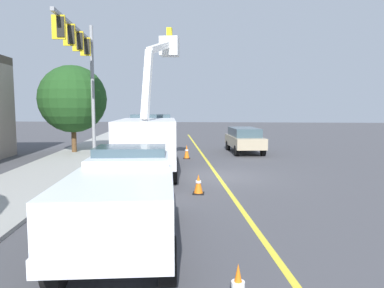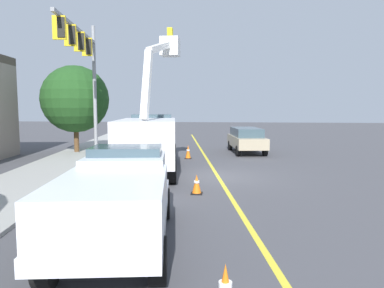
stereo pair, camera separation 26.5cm
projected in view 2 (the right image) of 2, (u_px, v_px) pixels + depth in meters
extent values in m
plane|color=#47474C|center=(218.00, 177.00, 15.90)|extent=(120.00, 120.00, 0.00)
cube|color=#9E9E99|center=(39.00, 177.00, 15.52)|extent=(59.85, 12.72, 0.12)
cube|color=yellow|center=(218.00, 177.00, 15.90)|extent=(49.44, 7.79, 0.01)
cube|color=white|center=(149.00, 153.00, 17.10)|extent=(8.49, 3.72, 0.36)
cube|color=white|center=(152.00, 133.00, 19.63)|extent=(2.95, 2.72, 1.60)
cube|color=#384C56|center=(152.00, 120.00, 19.75)|extent=(2.10, 2.35, 0.64)
cube|color=white|center=(147.00, 140.00, 16.04)|extent=(5.57, 3.27, 1.80)
cube|color=white|center=(147.00, 85.00, 14.67)|extent=(0.99, 0.40, 2.90)
cube|color=white|center=(161.00, 47.00, 16.28)|extent=(3.10, 0.67, 1.06)
cube|color=white|center=(170.00, 47.00, 17.72)|extent=(0.90, 0.90, 0.90)
cube|color=yellow|center=(170.00, 34.00, 17.66)|extent=(0.36, 0.24, 0.60)
cylinder|color=black|center=(132.00, 153.00, 19.93)|extent=(1.08, 0.49, 1.04)
cylinder|color=black|center=(173.00, 153.00, 20.04)|extent=(1.08, 0.49, 1.04)
cylinder|color=black|center=(121.00, 166.00, 15.61)|extent=(1.08, 0.49, 1.04)
cylinder|color=black|center=(172.00, 166.00, 15.72)|extent=(1.08, 0.49, 1.04)
cylinder|color=black|center=(116.00, 171.00, 14.31)|extent=(1.08, 0.49, 1.04)
cylinder|color=black|center=(172.00, 171.00, 14.42)|extent=(1.08, 0.49, 1.04)
cube|color=white|center=(119.00, 212.00, 7.94)|extent=(5.86, 2.93, 0.30)
cube|color=white|center=(126.00, 177.00, 9.11)|extent=(2.29, 2.22, 1.10)
cube|color=#384C56|center=(127.00, 157.00, 9.26)|extent=(1.60, 1.95, 0.56)
cube|color=white|center=(110.00, 207.00, 6.90)|extent=(3.64, 2.59, 1.10)
cylinder|color=black|center=(95.00, 205.00, 9.77)|extent=(0.88, 0.42, 0.84)
cylinder|color=black|center=(164.00, 204.00, 9.86)|extent=(0.88, 0.42, 0.84)
cylinder|color=black|center=(47.00, 263.00, 6.10)|extent=(0.88, 0.42, 0.84)
cylinder|color=black|center=(158.00, 261.00, 6.19)|extent=(0.88, 0.42, 0.84)
cube|color=tan|center=(246.00, 141.00, 24.18)|extent=(5.03, 2.61, 0.70)
cube|color=#384C56|center=(246.00, 132.00, 24.27)|extent=(3.67, 2.18, 0.60)
cylinder|color=black|center=(265.00, 151.00, 22.65)|extent=(0.71, 0.34, 0.68)
cylinder|color=black|center=(238.00, 151.00, 22.56)|extent=(0.71, 0.34, 0.68)
cylinder|color=black|center=(254.00, 145.00, 25.89)|extent=(0.71, 0.34, 0.68)
cylinder|color=black|center=(230.00, 145.00, 25.81)|extent=(0.71, 0.34, 0.68)
cylinder|color=white|center=(225.00, 284.00, 5.17)|extent=(0.20, 0.20, 0.08)
cube|color=black|center=(197.00, 193.00, 12.74)|extent=(0.40, 0.40, 0.04)
cone|color=orange|center=(197.00, 184.00, 12.70)|extent=(0.32, 0.32, 0.66)
cylinder|color=white|center=(197.00, 182.00, 12.69)|extent=(0.20, 0.20, 0.08)
cube|color=black|center=(188.00, 158.00, 21.55)|extent=(0.40, 0.40, 0.04)
cone|color=orange|center=(188.00, 151.00, 21.51)|extent=(0.32, 0.32, 0.79)
cylinder|color=white|center=(188.00, 150.00, 21.50)|extent=(0.20, 0.20, 0.08)
cylinder|color=gray|center=(95.00, 92.00, 21.99)|extent=(0.22, 0.22, 7.96)
cube|color=gray|center=(77.00, 29.00, 18.04)|extent=(7.28, 1.28, 0.16)
cube|color=gold|center=(87.00, 47.00, 20.12)|extent=(0.20, 0.57, 1.00)
cube|color=black|center=(89.00, 47.00, 20.12)|extent=(0.25, 0.35, 0.84)
cube|color=gold|center=(79.00, 42.00, 18.50)|extent=(0.20, 0.57, 1.00)
cube|color=black|center=(81.00, 42.00, 18.50)|extent=(0.25, 0.35, 0.84)
cube|color=gold|center=(70.00, 35.00, 16.88)|extent=(0.20, 0.57, 1.00)
cube|color=black|center=(72.00, 35.00, 16.88)|extent=(0.25, 0.35, 0.84)
cube|color=gold|center=(59.00, 28.00, 15.26)|extent=(0.20, 0.57, 1.00)
cube|color=black|center=(62.00, 28.00, 15.26)|extent=(0.25, 0.35, 0.84)
cylinder|color=brown|center=(76.00, 138.00, 23.90)|extent=(0.32, 0.32, 2.08)
sphere|color=#1E471C|center=(75.00, 99.00, 23.64)|extent=(4.40, 4.40, 4.40)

